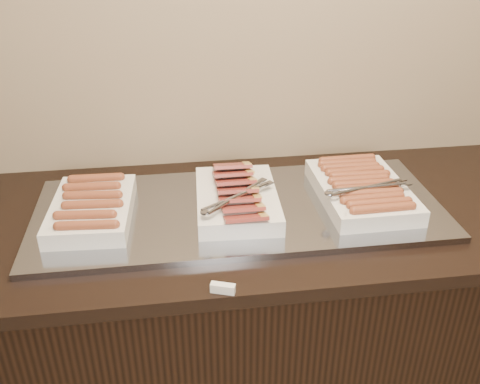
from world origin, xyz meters
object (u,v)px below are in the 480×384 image
(counter, at_px, (239,326))
(warming_tray, at_px, (239,210))
(dish_right, at_px, (362,189))
(dish_center, at_px, (237,198))
(dish_left, at_px, (92,208))

(counter, distance_m, warming_tray, 0.46)
(warming_tray, distance_m, dish_right, 0.38)
(counter, bearing_deg, dish_center, -150.21)
(dish_center, relative_size, dish_right, 0.97)
(dish_left, bearing_deg, warming_tray, 3.08)
(counter, relative_size, dish_center, 5.55)
(warming_tray, xyz_separation_m, dish_right, (0.37, -0.00, 0.04))
(dish_left, bearing_deg, dish_right, 2.84)
(dish_left, relative_size, dish_center, 0.92)
(counter, xyz_separation_m, dish_left, (-0.42, 0.00, 0.50))
(warming_tray, bearing_deg, dish_center, -151.14)
(counter, height_order, dish_left, dish_left)
(dish_center, distance_m, dish_right, 0.38)
(counter, relative_size, dish_left, 6.01)
(counter, xyz_separation_m, dish_center, (-0.01, -0.00, 0.50))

